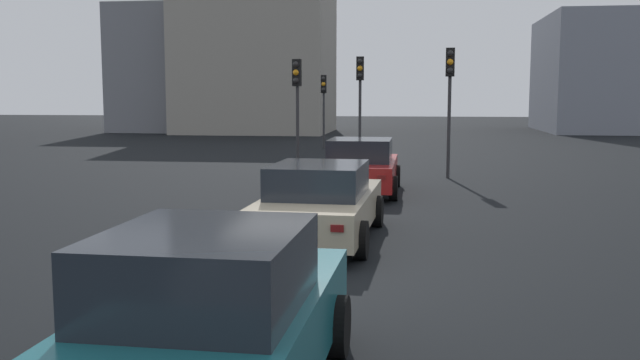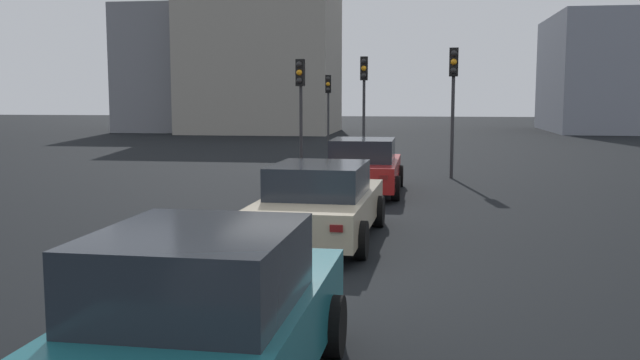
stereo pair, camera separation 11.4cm
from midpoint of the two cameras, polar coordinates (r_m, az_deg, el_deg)
ground_plane at (r=10.97m, az=-0.12°, el=-7.71°), size 160.00×160.00×0.20m
car_red_lead at (r=19.21m, az=3.71°, el=1.09°), size 4.48×2.10×1.50m
car_beige_second at (r=12.91m, az=0.31°, el=-1.85°), size 4.78×2.18×1.44m
car_teal_third at (r=6.10m, az=-8.81°, el=-11.39°), size 4.32×2.05×1.59m
traffic_light_near_left at (r=35.33m, az=0.76°, el=6.88°), size 0.32×0.29×3.68m
traffic_light_near_right at (r=22.88m, az=10.93°, el=7.59°), size 0.32×0.29×4.17m
traffic_light_far_left at (r=27.18m, az=3.71°, el=7.54°), size 0.32×0.28×4.14m
traffic_light_far_right at (r=23.78m, az=-1.47°, el=7.20°), size 0.33×0.30×3.88m
building_facade_left at (r=56.56m, az=21.36°, el=8.04°), size 12.27×6.32×8.51m
building_facade_center at (r=51.48m, az=-4.66°, el=11.14°), size 9.19×10.47×13.00m
building_facade_right at (r=56.24m, az=-9.88°, el=8.76°), size 11.91×9.24×9.19m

